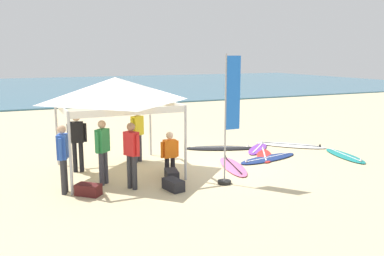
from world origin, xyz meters
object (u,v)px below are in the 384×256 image
Objects in this scene: person_yellow at (137,132)px; banner_flag at (229,125)px; person_orange at (170,150)px; surfboard_red at (264,155)px; person_red at (132,151)px; surfboard_pink at (233,166)px; surfboard_purple at (258,149)px; canopy_tent at (115,90)px; surfboard_navy at (268,158)px; gear_bag_near_tent at (88,190)px; surfboard_white at (291,145)px; surfboard_teal at (345,156)px; surfboard_black at (220,148)px; gear_bag_by_pole at (172,175)px; person_blue at (63,154)px; person_black at (77,139)px; person_green at (103,148)px; gear_bag_on_sand at (173,185)px.

person_yellow is 3.49m from banner_flag.
surfboard_red is at bearing 7.62° from person_orange.
surfboard_pink is at bearing 11.72° from person_red.
banner_flag reaches higher than surfboard_purple.
surfboard_navy is at bearing -7.25° from canopy_tent.
surfboard_navy is 4.13× the size of gear_bag_near_tent.
surfboard_white is 1.07× the size of surfboard_teal.
gear_bag_near_tent reaches higher than surfboard_pink.
person_red reaches higher than surfboard_teal.
surfboard_red is at bearing 72.58° from surfboard_navy.
surfboard_navy is 2.09m from surfboard_black.
person_blue is at bearing 178.09° from gear_bag_by_pole.
surfboard_teal is (3.28, -2.72, 0.00)m from surfboard_black.
gear_bag_by_pole is at bearing 12.48° from person_red.
person_black is 2.85× the size of gear_bag_by_pole.
surfboard_teal is 1.27× the size of person_blue.
gear_bag_near_tent reaches higher than surfboard_black.
surfboard_pink is 1.34× the size of person_blue.
surfboard_purple is 0.76× the size of surfboard_pink.
surfboard_teal is 0.95× the size of surfboard_pink.
banner_flag is at bearing -8.61° from gear_bag_near_tent.
person_blue is at bearing -141.53° from canopy_tent.
person_green is at bearing -163.83° from surfboard_purple.
person_red is at bearing 166.58° from banner_flag.
surfboard_pink is 3.17m from person_yellow.
gear_bag_on_sand is at bearing -89.44° from person_yellow.
surfboard_red is at bearing 38.90° from banner_flag.
person_yellow is 3.12m from gear_bag_on_sand.
banner_flag is (2.42, -2.26, -0.81)m from canopy_tent.
person_yellow is (-4.45, 0.09, 0.95)m from surfboard_purple.
surfboard_white is at bearing 34.20° from surfboard_navy.
person_yellow reaches higher than surfboard_teal.
person_orange is (-3.47, -0.09, 0.62)m from surfboard_navy.
surfboard_pink is 1.34× the size of person_black.
gear_bag_by_pole is 1.00× the size of gear_bag_on_sand.
surfboard_purple is 2.91× the size of gear_bag_by_pole.
gear_bag_by_pole is (1.18, 0.26, -0.85)m from person_red.
surfboard_purple is (5.29, 0.71, -2.35)m from canopy_tent.
surfboard_white and surfboard_black have the same top height.
person_blue is (-8.37, -1.99, 0.95)m from surfboard_white.
surfboard_white is 8.23m from gear_bag_near_tent.
surfboard_white is 3.80m from surfboard_pink.
person_green is (-7.34, -1.68, 0.95)m from surfboard_white.
person_red is at bearing -145.23° from person_orange.
gear_bag_near_tent is at bearing -126.72° from person_green.
surfboard_purple is at bearing 69.50° from surfboard_red.
surfboard_pink is at bearing 0.41° from person_green.
gear_bag_near_tent is (-4.45, -0.74, 0.10)m from surfboard_pink.
gear_bag_by_pole is at bearing -168.70° from surfboard_pink.
gear_bag_by_pole reaches higher than surfboard_teal.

